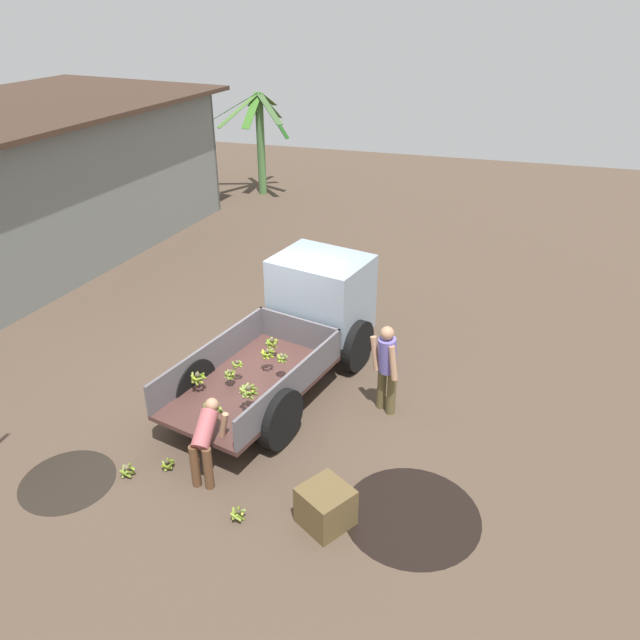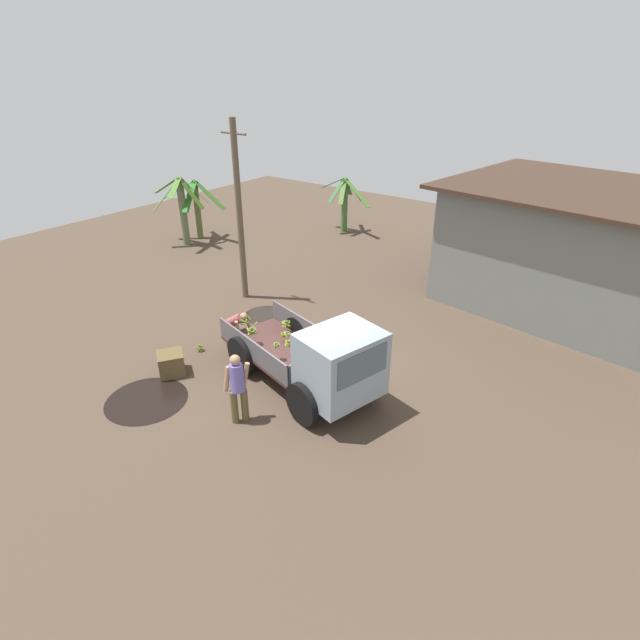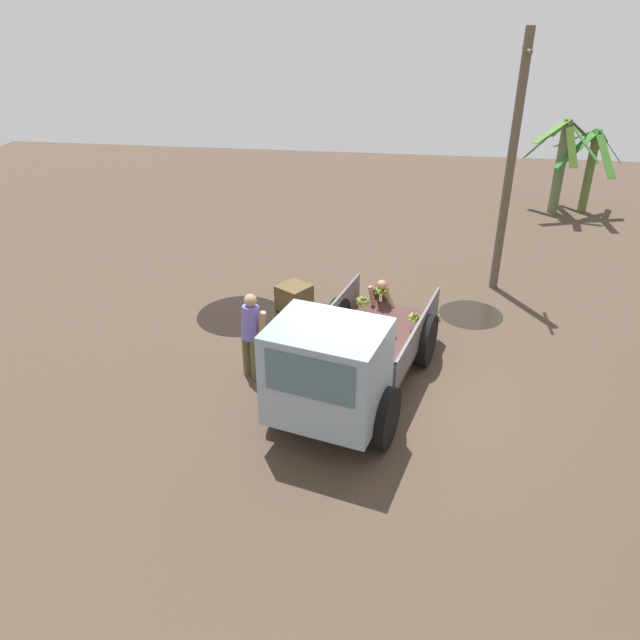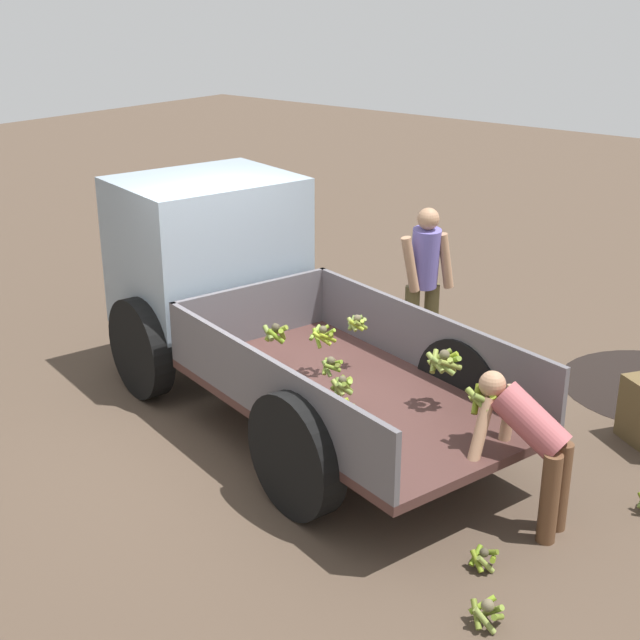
% 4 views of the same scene
% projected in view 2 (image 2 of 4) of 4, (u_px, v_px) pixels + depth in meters
% --- Properties ---
extents(ground, '(36.00, 36.00, 0.00)m').
position_uv_depth(ground, '(319.00, 377.00, 12.71)').
color(ground, '#4B3C2F').
extents(mud_patch_0, '(1.92, 1.92, 0.01)m').
position_uv_depth(mud_patch_0, '(147.00, 400.00, 11.82)').
color(mud_patch_0, black).
rests_on(mud_patch_0, ground).
extents(mud_patch_1, '(1.40, 1.40, 0.01)m').
position_uv_depth(mud_patch_1, '(266.00, 315.00, 15.78)').
color(mud_patch_1, black).
rests_on(mud_patch_1, ground).
extents(cargo_truck, '(4.85, 2.87, 2.02)m').
position_uv_depth(cargo_truck, '(325.00, 362.00, 11.36)').
color(cargo_truck, '#462B27').
rests_on(cargo_truck, ground).
extents(warehouse_shed, '(10.53, 7.77, 3.81)m').
position_uv_depth(warehouse_shed, '(636.00, 234.00, 14.39)').
color(warehouse_shed, slate).
rests_on(warehouse_shed, ground).
extents(utility_pole, '(1.01, 0.20, 5.72)m').
position_uv_depth(utility_pole, '(239.00, 212.00, 15.71)').
color(utility_pole, brown).
rests_on(utility_pole, ground).
extents(banana_palm_1, '(2.69, 2.06, 2.58)m').
position_uv_depth(banana_palm_1, '(197.00, 207.00, 22.07)').
color(banana_palm_1, '#5B6C39').
rests_on(banana_palm_1, ground).
extents(banana_palm_2, '(2.85, 1.90, 2.49)m').
position_uv_depth(banana_palm_2, '(345.00, 203.00, 22.99)').
color(banana_palm_2, '#4A723A').
rests_on(banana_palm_2, ground).
extents(banana_palm_3, '(2.71, 2.40, 2.89)m').
position_uv_depth(banana_palm_3, '(183.00, 209.00, 21.24)').
color(banana_palm_3, '#5D6E49').
rests_on(banana_palm_3, ground).
extents(person_foreground_visitor, '(0.51, 0.58, 1.67)m').
position_uv_depth(person_foreground_visitor, '(237.00, 385.00, 10.76)').
color(person_foreground_visitor, brown).
rests_on(person_foreground_visitor, ground).
extents(person_worker_loading, '(0.73, 0.61, 1.18)m').
position_uv_depth(person_worker_loading, '(235.00, 325.00, 13.69)').
color(person_worker_loading, brown).
rests_on(person_worker_loading, ground).
extents(banana_bunch_on_ground_0, '(0.24, 0.26, 0.20)m').
position_uv_depth(banana_bunch_on_ground_0, '(257.00, 325.00, 14.98)').
color(banana_bunch_on_ground_0, brown).
rests_on(banana_bunch_on_ground_0, ground).
extents(banana_bunch_on_ground_1, '(0.21, 0.21, 0.17)m').
position_uv_depth(banana_bunch_on_ground_1, '(253.00, 335.00, 14.46)').
color(banana_bunch_on_ground_1, '#463F2D').
rests_on(banana_bunch_on_ground_1, ground).
extents(banana_bunch_on_ground_2, '(0.22, 0.20, 0.19)m').
position_uv_depth(banana_bunch_on_ground_2, '(200.00, 348.00, 13.79)').
color(banana_bunch_on_ground_2, '#453E2C').
rests_on(banana_bunch_on_ground_2, ground).
extents(wooden_crate_0, '(0.87, 0.87, 0.59)m').
position_uv_depth(wooden_crate_0, '(171.00, 363.00, 12.72)').
color(wooden_crate_0, brown).
rests_on(wooden_crate_0, ground).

